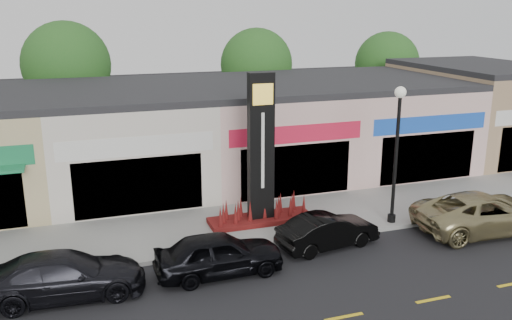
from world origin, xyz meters
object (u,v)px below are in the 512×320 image
object	(u,v)px
car_black_conv	(328,231)
car_black_sedan	(219,254)
pylon_sign	(261,171)
lamp_east_near	(397,142)
car_gold_suv	(484,213)
car_dark_sedan	(64,275)

from	to	relation	value
car_black_conv	car_black_sedan	bearing A→B (deg)	91.15
pylon_sign	lamp_east_near	bearing A→B (deg)	-18.75
car_gold_suv	pylon_sign	bearing A→B (deg)	70.45
car_dark_sedan	car_black_conv	bearing A→B (deg)	-83.17
lamp_east_near	car_black_conv	bearing A→B (deg)	-162.49
lamp_east_near	car_gold_suv	size ratio (longest dim) A/B	0.99
car_black_sedan	car_gold_suv	bearing A→B (deg)	-89.95
car_dark_sedan	pylon_sign	bearing A→B (deg)	-62.71
lamp_east_near	car_gold_suv	bearing A→B (deg)	-28.69
pylon_sign	car_black_conv	xyz separation A→B (m)	(1.63, -2.76, -1.65)
car_dark_sedan	car_gold_suv	xyz separation A→B (m)	(15.52, 0.08, 0.08)
car_black_sedan	car_black_conv	distance (m)	4.38
lamp_east_near	car_black_conv	world-z (taller)	lamp_east_near
car_black_sedan	car_gold_suv	xyz separation A→B (m)	(10.73, 0.17, 0.05)
car_black_sedan	car_gold_suv	distance (m)	10.73
pylon_sign	car_dark_sedan	xyz separation A→B (m)	(-7.46, -3.45, -1.58)
car_dark_sedan	car_gold_suv	distance (m)	15.52
lamp_east_near	car_black_conv	distance (m)	4.54
car_black_conv	car_gold_suv	size ratio (longest dim) A/B	0.69
car_black_sedan	car_black_conv	bearing A→B (deg)	-80.58
lamp_east_near	car_gold_suv	world-z (taller)	lamp_east_near
lamp_east_near	pylon_sign	xyz separation A→B (m)	(-5.00, 1.70, -1.20)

